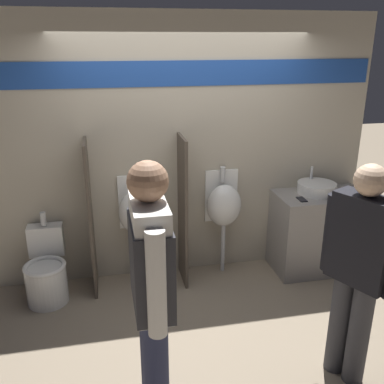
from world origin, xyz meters
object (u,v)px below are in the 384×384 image
object	(u,v)px
urinal_near_counter	(137,212)
toilet	(47,273)
sink_basin	(317,188)
urinal_far	(224,205)
cell_phone	(302,199)
person_in_vest	(151,282)
person_with_lanyard	(358,267)

from	to	relation	value
urinal_near_counter	toilet	size ratio (longest dim) A/B	1.40
sink_basin	urinal_far	world-z (taller)	urinal_far
sink_basin	urinal_near_counter	size ratio (longest dim) A/B	0.35
cell_phone	person_in_vest	world-z (taller)	person_in_vest
sink_basin	cell_phone	distance (m)	0.30
urinal_far	toilet	xyz separation A→B (m)	(-1.84, -0.19, -0.49)
person_in_vest	person_with_lanyard	xyz separation A→B (m)	(1.46, 0.09, -0.12)
urinal_near_counter	person_in_vest	xyz separation A→B (m)	(-0.05, -1.81, 0.27)
urinal_near_counter	person_with_lanyard	size ratio (longest dim) A/B	0.70
urinal_near_counter	person_with_lanyard	distance (m)	2.22
toilet	person_with_lanyard	xyz separation A→B (m)	(2.33, -1.52, 0.65)
toilet	person_in_vest	xyz separation A→B (m)	(0.87, -1.61, 0.77)
urinal_far	urinal_near_counter	bearing A→B (deg)	180.00
urinal_near_counter	person_in_vest	bearing A→B (deg)	-91.59
person_with_lanyard	urinal_far	bearing A→B (deg)	-10.86
cell_phone	sink_basin	bearing A→B (deg)	34.27
toilet	cell_phone	bearing A→B (deg)	-1.63
sink_basin	toilet	size ratio (longest dim) A/B	0.49
urinal_near_counter	urinal_far	xyz separation A→B (m)	(0.92, 0.00, 0.00)
sink_basin	toilet	xyz separation A→B (m)	(-2.84, -0.09, -0.65)
urinal_near_counter	urinal_far	bearing A→B (deg)	0.00
cell_phone	person_with_lanyard	distance (m)	1.47
cell_phone	urinal_near_counter	bearing A→B (deg)	171.00
urinal_far	toilet	distance (m)	1.91
cell_phone	urinal_far	world-z (taller)	urinal_far
cell_phone	person_in_vest	bearing A→B (deg)	-138.21
sink_basin	urinal_far	size ratio (longest dim) A/B	0.35
urinal_far	toilet	world-z (taller)	urinal_far
cell_phone	person_with_lanyard	world-z (taller)	person_with_lanyard
urinal_far	person_in_vest	bearing A→B (deg)	-118.19
person_with_lanyard	cell_phone	bearing A→B (deg)	-37.21
toilet	person_in_vest	distance (m)	1.99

